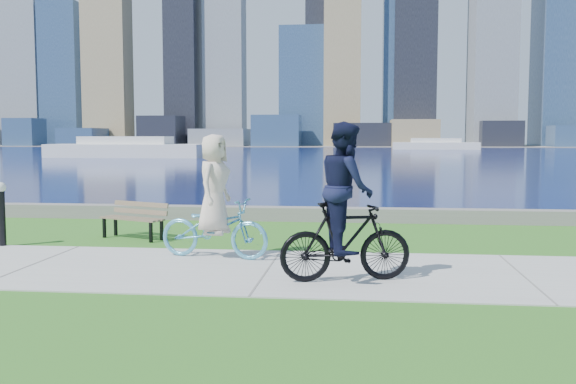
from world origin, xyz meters
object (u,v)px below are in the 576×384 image
object	(u,v)px
park_bench	(135,216)
bollard_lamp	(1,210)
cyclist_woman	(214,212)
cyclist_man	(346,215)

from	to	relation	value
park_bench	bollard_lamp	bearing A→B (deg)	-127.72
cyclist_woman	cyclist_man	distance (m)	2.86
bollard_lamp	cyclist_man	xyz separation A→B (m)	(6.81, -2.36, 0.28)
cyclist_man	cyclist_woman	bearing A→B (deg)	42.12
park_bench	cyclist_woman	distance (m)	3.01
bollard_lamp	cyclist_man	world-z (taller)	cyclist_man
park_bench	cyclist_man	bearing A→B (deg)	-15.74
park_bench	bollard_lamp	world-z (taller)	bollard_lamp
park_bench	cyclist_man	distance (m)	5.85
cyclist_woman	cyclist_man	size ratio (longest dim) A/B	0.92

